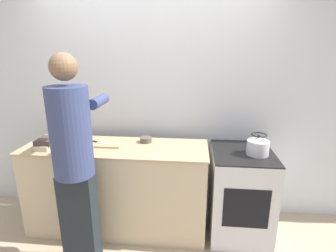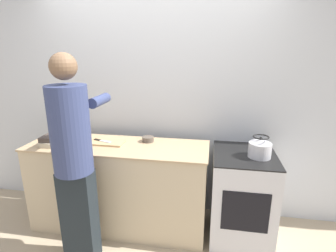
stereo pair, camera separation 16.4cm
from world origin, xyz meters
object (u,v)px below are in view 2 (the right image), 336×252
(cutting_board, at_px, (107,142))
(kettle, at_px, (260,148))
(bowl_prep, at_px, (148,139))
(oven, at_px, (241,195))
(knife, at_px, (102,141))
(canister_jar, at_px, (73,132))
(person, at_px, (74,156))

(cutting_board, xyz_separation_m, kettle, (1.49, -0.03, 0.05))
(bowl_prep, bearing_deg, oven, -5.92)
(oven, relative_size, knife, 4.29)
(kettle, bearing_deg, bowl_prep, 171.94)
(oven, distance_m, canister_jar, 1.88)
(bowl_prep, bearing_deg, person, -125.26)
(oven, xyz_separation_m, bowl_prep, (-0.97, 0.10, 0.50))
(knife, relative_size, bowl_prep, 1.71)
(kettle, bearing_deg, person, -162.08)
(bowl_prep, distance_m, canister_jar, 0.83)
(cutting_board, bearing_deg, canister_jar, 166.46)
(person, xyz_separation_m, canister_jar, (-0.37, 0.64, -0.01))
(cutting_board, distance_m, kettle, 1.49)
(oven, height_order, person, person)
(bowl_prep, bearing_deg, cutting_board, -163.17)
(person, relative_size, canister_jar, 10.96)
(person, relative_size, knife, 8.79)
(person, height_order, bowl_prep, person)
(oven, height_order, cutting_board, cutting_board)
(knife, bearing_deg, person, -72.94)
(canister_jar, bearing_deg, kettle, -4.01)
(kettle, bearing_deg, cutting_board, 178.77)
(oven, distance_m, bowl_prep, 1.10)
(cutting_board, xyz_separation_m, bowl_prep, (0.40, 0.12, 0.02))
(bowl_prep, xyz_separation_m, canister_jar, (-0.83, -0.02, 0.04))
(oven, height_order, kettle, kettle)
(knife, relative_size, kettle, 1.01)
(knife, bearing_deg, cutting_board, 5.81)
(cutting_board, distance_m, bowl_prep, 0.42)
(kettle, relative_size, canister_jar, 1.23)
(person, height_order, cutting_board, person)
(oven, distance_m, person, 1.63)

